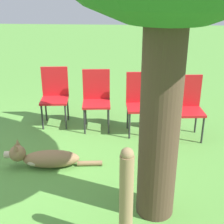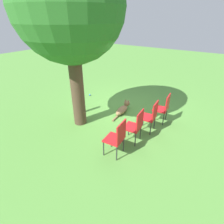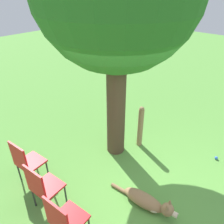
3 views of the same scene
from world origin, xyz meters
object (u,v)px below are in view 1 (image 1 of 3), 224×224
at_px(red_chair_2, 141,100).
at_px(red_chair_3, 187,103).
at_px(red_chair_0, 55,93).
at_px(red_chair_1, 96,96).
at_px(fence_post, 126,199).
at_px(dog, 44,158).

height_order(red_chair_2, red_chair_3, same).
height_order(red_chair_0, red_chair_1, same).
bearing_deg(red_chair_3, red_chair_1, -104.97).
bearing_deg(fence_post, dog, -139.38).
bearing_deg(red_chair_0, fence_post, 19.62).
height_order(fence_post, red_chair_2, fence_post).
bearing_deg(red_chair_3, fence_post, -26.57).
height_order(dog, red_chair_3, red_chair_3).
distance_m(red_chair_0, red_chair_2, 1.44).
bearing_deg(dog, fence_post, 125.18).
relative_size(dog, red_chair_1, 1.32).
distance_m(fence_post, red_chair_1, 2.59).
bearing_deg(dog, red_chair_2, -143.08).
relative_size(fence_post, red_chair_0, 1.07).
height_order(red_chair_1, red_chair_3, same).
distance_m(red_chair_0, red_chair_3, 2.16).
bearing_deg(red_chair_3, red_chair_0, -104.97).
bearing_deg(red_chair_1, fence_post, 6.40).
xyz_separation_m(dog, fence_post, (1.27, 1.09, 0.39)).
height_order(fence_post, red_chair_0, fence_post).
distance_m(dog, red_chair_3, 2.27).
distance_m(red_chair_1, red_chair_3, 1.44).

